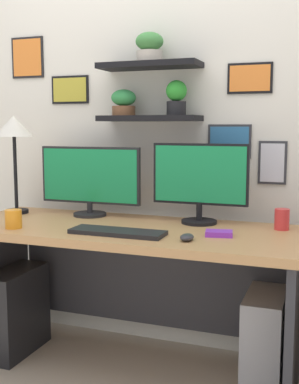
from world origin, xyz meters
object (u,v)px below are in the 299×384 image
at_px(monitor_left, 90,179).
at_px(keyboard, 117,232).
at_px(scissors_tray, 219,233).
at_px(computer_tower_left, 17,311).
at_px(pen_cup, 282,219).
at_px(coffee_mug, 13,219).
at_px(computer_mouse, 187,237).
at_px(computer_tower_right, 265,339).
at_px(monitor_right, 200,180).
at_px(desk_lamp, 14,132).
at_px(desk, 131,265).

xyz_separation_m(monitor_left, keyboard, (0.33, -0.39, -0.19)).
bearing_deg(scissors_tray, computer_tower_left, 177.43).
distance_m(monitor_left, pen_cup, 1.04).
bearing_deg(pen_cup, coffee_mug, -161.19).
xyz_separation_m(monitor_left, scissors_tray, (0.78, -0.26, -0.19)).
bearing_deg(scissors_tray, pen_cup, 44.10).
relative_size(computer_mouse, computer_tower_right, 0.20).
xyz_separation_m(monitor_right, desk_lamp, (-1.04, -0.08, 0.23)).
bearing_deg(monitor_left, desk_lamp, -169.93).
xyz_separation_m(computer_mouse, computer_tower_right, (0.31, 0.30, -0.54)).
xyz_separation_m(monitor_right, computer_tower_left, (-0.97, -0.21, -0.74)).
bearing_deg(coffee_mug, desk_lamp, 123.22).
bearing_deg(monitor_left, scissors_tray, -18.78).
xyz_separation_m(monitor_right, coffee_mug, (-0.81, -0.44, -0.17)).
bearing_deg(desk_lamp, monitor_right, 4.14).
bearing_deg(monitor_left, monitor_right, -0.02).
height_order(computer_mouse, scissors_tray, computer_mouse).
height_order(desk, computer_mouse, computer_mouse).
bearing_deg(monitor_right, computer_tower_left, -167.61).
bearing_deg(scissors_tray, coffee_mug, -169.87).
height_order(desk, keyboard, keyboard).
bearing_deg(keyboard, coffee_mug, -174.55).
bearing_deg(computer_tower_left, desk, 4.52).
bearing_deg(pen_cup, computer_tower_left, -172.11).
relative_size(desk_lamp, scissors_tray, 4.55).
bearing_deg(computer_tower_left, keyboard, -14.18).
height_order(monitor_left, monitor_right, monitor_right).
xyz_separation_m(keyboard, coffee_mug, (-0.52, -0.05, 0.04)).
xyz_separation_m(monitor_right, keyboard, (-0.28, -0.39, -0.21)).
bearing_deg(computer_tower_right, monitor_left, 173.88).
xyz_separation_m(monitor_left, desk_lamp, (-0.43, -0.08, 0.25)).
relative_size(keyboard, computer_tower_left, 0.95).
distance_m(computer_mouse, scissors_tray, 0.17).
relative_size(desk, pen_cup, 17.28).
xyz_separation_m(keyboard, pen_cup, (0.69, 0.36, 0.04)).
distance_m(desk_lamp, pen_cup, 1.51).
relative_size(monitor_right, computer_mouse, 5.43).
height_order(monitor_left, keyboard, monitor_left).
bearing_deg(monitor_right, desk, -152.48).
xyz_separation_m(keyboard, scissors_tray, (0.44, 0.12, 0.00)).
xyz_separation_m(monitor_left, computer_mouse, (0.67, -0.40, -0.19)).
xyz_separation_m(desk, coffee_mug, (-0.50, -0.28, 0.25)).
bearing_deg(monitor_right, keyboard, -126.24).
distance_m(computer_mouse, computer_tower_right, 0.69).
bearing_deg(keyboard, desk_lamp, 157.79).
relative_size(scissors_tray, computer_tower_right, 0.26).
bearing_deg(desk_lamp, desk, -6.61).
relative_size(keyboard, scissors_tray, 3.67).
distance_m(desk_lamp, computer_tower_left, 0.98).
bearing_deg(pen_cup, computer_mouse, -133.60).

